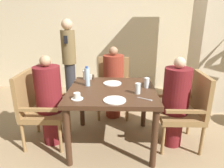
% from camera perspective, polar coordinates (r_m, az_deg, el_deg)
% --- Properties ---
extents(ground_plane, '(16.00, 16.00, 0.00)m').
position_cam_1_polar(ground_plane, '(2.77, -0.03, -16.22)').
color(ground_plane, '#9E8460').
extents(wall_back, '(8.00, 0.06, 2.80)m').
position_cam_1_polar(wall_back, '(4.51, 0.82, 16.16)').
color(wall_back, beige).
rests_on(wall_back, ground_plane).
extents(pillar_stone, '(0.58, 0.58, 2.70)m').
position_cam_1_polar(pillar_stone, '(3.81, 27.09, 13.06)').
color(pillar_stone, beige).
rests_on(pillar_stone, ground_plane).
extents(dining_table, '(1.05, 1.00, 0.75)m').
position_cam_1_polar(dining_table, '(2.46, -0.03, -3.74)').
color(dining_table, '#422819').
rests_on(dining_table, ground_plane).
extents(chair_left_side, '(0.52, 0.52, 0.95)m').
position_cam_1_polar(chair_left_side, '(2.71, -20.19, -5.93)').
color(chair_left_side, olive).
rests_on(chair_left_side, ground_plane).
extents(diner_in_left_chair, '(0.32, 0.32, 1.16)m').
position_cam_1_polar(diner_in_left_chair, '(2.62, -17.44, -4.41)').
color(diner_in_left_chair, maroon).
rests_on(diner_in_left_chair, ground_plane).
extents(chair_far_side, '(0.52, 0.52, 0.95)m').
position_cam_1_polar(chair_far_side, '(3.36, 0.41, -0.04)').
color(chair_far_side, olive).
rests_on(chair_far_side, ground_plane).
extents(diner_in_far_chair, '(0.32, 0.32, 1.16)m').
position_cam_1_polar(diner_in_far_chair, '(3.20, 0.36, 0.57)').
color(diner_in_far_chair, maroon).
rests_on(diner_in_far_chair, ground_plane).
extents(chair_right_side, '(0.52, 0.52, 0.95)m').
position_cam_1_polar(chair_right_side, '(2.66, 20.51, -6.39)').
color(chair_right_side, olive).
rests_on(chair_right_side, ground_plane).
extents(diner_in_right_chair, '(0.32, 0.32, 1.15)m').
position_cam_1_polar(diner_in_right_chair, '(2.59, 17.65, -4.90)').
color(diner_in_right_chair, maroon).
rests_on(diner_in_right_chair, ground_plane).
extents(standing_host, '(0.27, 0.30, 1.56)m').
position_cam_1_polar(standing_host, '(3.95, -12.16, 7.27)').
color(standing_host, '#2D2D33').
rests_on(standing_host, ground_plane).
extents(plate_main_left, '(0.24, 0.24, 0.01)m').
position_cam_1_polar(plate_main_left, '(2.63, 0.10, 0.22)').
color(plate_main_left, white).
rests_on(plate_main_left, dining_table).
extents(plate_main_right, '(0.24, 0.24, 0.01)m').
position_cam_1_polar(plate_main_right, '(2.10, 0.77, -4.64)').
color(plate_main_right, white).
rests_on(plate_main_right, dining_table).
extents(teacup_with_saucer, '(0.13, 0.13, 0.07)m').
position_cam_1_polar(teacup_with_saucer, '(2.16, -9.95, -3.54)').
color(teacup_with_saucer, white).
rests_on(teacup_with_saucer, dining_table).
extents(water_bottle, '(0.07, 0.07, 0.25)m').
position_cam_1_polar(water_bottle, '(2.54, -7.11, 2.07)').
color(water_bottle, '#A3C6DB').
rests_on(water_bottle, dining_table).
extents(glass_tall_near, '(0.06, 0.06, 0.12)m').
position_cam_1_polar(glass_tall_near, '(2.29, 7.34, -1.28)').
color(glass_tall_near, silver).
rests_on(glass_tall_near, dining_table).
extents(glass_tall_mid, '(0.06, 0.06, 0.12)m').
position_cam_1_polar(glass_tall_mid, '(2.83, -7.67, 2.59)').
color(glass_tall_mid, silver).
rests_on(glass_tall_mid, dining_table).
extents(glass_tall_far, '(0.06, 0.06, 0.12)m').
position_cam_1_polar(glass_tall_far, '(2.50, 9.89, 0.36)').
color(glass_tall_far, silver).
rests_on(glass_tall_far, dining_table).
extents(salt_shaker, '(0.03, 0.03, 0.07)m').
position_cam_1_polar(salt_shaker, '(2.82, -6.15, 2.04)').
color(salt_shaker, white).
rests_on(salt_shaker, dining_table).
extents(pepper_shaker, '(0.03, 0.03, 0.07)m').
position_cam_1_polar(pepper_shaker, '(2.82, -5.36, 2.00)').
color(pepper_shaker, '#4C3D2D').
rests_on(pepper_shaker, dining_table).
extents(fork_beside_plate, '(0.15, 0.10, 0.00)m').
position_cam_1_polar(fork_beside_plate, '(2.16, 9.79, -4.30)').
color(fork_beside_plate, silver).
rests_on(fork_beside_plate, dining_table).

